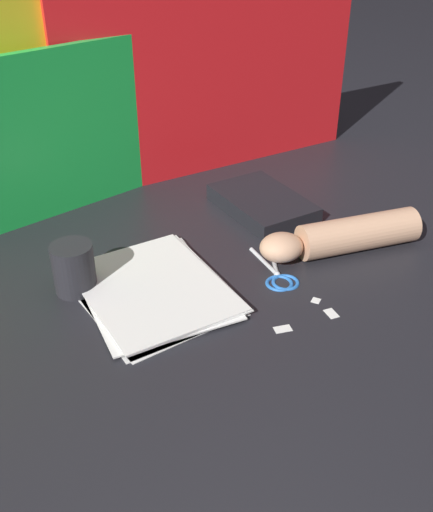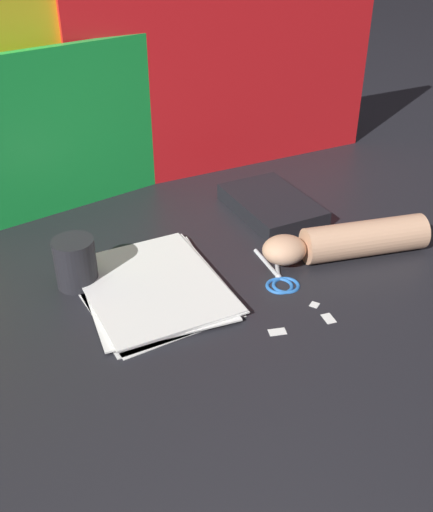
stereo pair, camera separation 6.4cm
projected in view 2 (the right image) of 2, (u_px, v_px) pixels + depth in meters
The scene contains 11 objects.
ground_plane at pixel (218, 272), 1.13m from camera, with size 6.00×6.00×0.00m, color black.
backdrop_panel_center at pixel (146, 113), 1.37m from camera, with size 0.81×0.16×0.35m.
backdrop_panel_right at pixel (232, 75), 1.42m from camera, with size 0.78×0.02×0.47m.
paper_stack at pixel (151, 287), 1.08m from camera, with size 0.26×0.32×0.02m.
book_closed at pixel (272, 205), 1.32m from camera, with size 0.15×0.23×0.04m.
scissors at pixel (279, 277), 1.11m from camera, with size 0.10×0.16×0.01m.
hand_forearm at pixel (348, 241), 1.16m from camera, with size 0.34×0.14×0.07m.
paper_scrap_near at pixel (315, 305), 1.04m from camera, with size 0.02×0.02×0.00m.
paper_scrap_mid at pixel (277, 332), 0.98m from camera, with size 0.03×0.02×0.00m.
paper_scrap_far at pixel (329, 318), 1.01m from camera, with size 0.02×0.03×0.00m.
mug at pixel (75, 263), 1.07m from camera, with size 0.08×0.08×0.09m.
Camera 2 is at (-0.43, -0.84, 0.63)m, focal length 42.00 mm.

